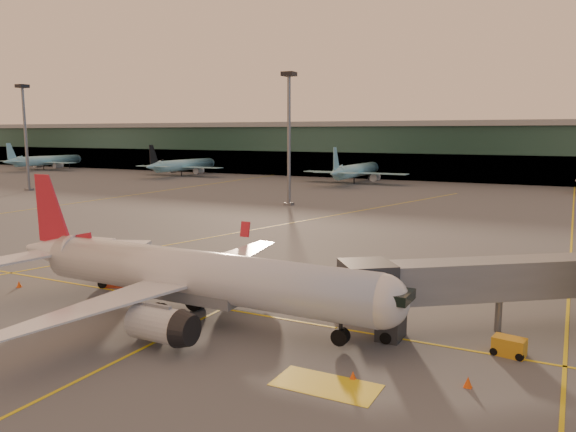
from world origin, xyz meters
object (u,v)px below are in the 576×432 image
at_px(catering_truck, 121,261).
at_px(pushback_tug, 359,304).
at_px(main_airplane, 187,276).
at_px(gpu_cart, 509,347).

relative_size(catering_truck, pushback_tug, 1.37).
relative_size(main_airplane, pushback_tug, 8.31).
height_order(main_airplane, pushback_tug, main_airplane).
xyz_separation_m(gpu_cart, pushback_tug, (-11.49, 3.56, 0.23)).
xyz_separation_m(main_airplane, catering_truck, (-11.40, 5.01, -1.10)).
xyz_separation_m(main_airplane, pushback_tug, (11.18, 7.23, -2.63)).
bearing_deg(catering_truck, gpu_cart, -25.12).
height_order(main_airplane, catering_truck, main_airplane).
bearing_deg(catering_truck, pushback_tug, -17.25).
relative_size(catering_truck, gpu_cart, 2.62).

